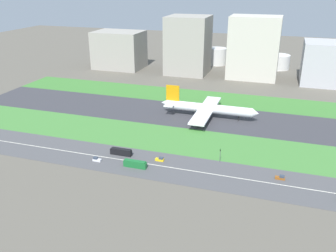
{
  "coord_description": "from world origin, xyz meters",
  "views": [
    {
      "loc": [
        70.38,
        -219.65,
        84.94
      ],
      "look_at": [
        10.99,
        -36.5,
        6.0
      ],
      "focal_mm": 38.4,
      "sensor_mm": 36.0,
      "label": 1
    }
  ],
  "objects_px": {
    "airliner": "(207,108)",
    "fuel_tank_west": "(217,56)",
    "bus_0": "(135,164)",
    "fuel_tank_centre": "(241,58)",
    "car_2": "(97,159)",
    "office_tower": "(254,48)",
    "cargo_warehouse": "(335,64)",
    "bus_1": "(121,152)",
    "car_1": "(281,178)",
    "car_0": "(160,159)",
    "terminal_building": "(119,50)",
    "fuel_tank_east": "(278,62)",
    "traffic_light": "(220,154)",
    "hangar_building": "(188,45)"
  },
  "relations": [
    {
      "from": "fuel_tank_west",
      "to": "fuel_tank_east",
      "type": "xyz_separation_m",
      "value": [
        62.3,
        0.0,
        -1.67
      ]
    },
    {
      "from": "airliner",
      "to": "office_tower",
      "type": "height_order",
      "value": "office_tower"
    },
    {
      "from": "bus_1",
      "to": "traffic_light",
      "type": "height_order",
      "value": "traffic_light"
    },
    {
      "from": "car_2",
      "to": "car_0",
      "type": "xyz_separation_m",
      "value": [
        30.29,
        10.0,
        0.0
      ]
    },
    {
      "from": "car_2",
      "to": "terminal_building",
      "type": "xyz_separation_m",
      "value": [
        -76.7,
        192.0,
        17.44
      ]
    },
    {
      "from": "terminal_building",
      "to": "fuel_tank_east",
      "type": "distance_m",
      "value": 161.73
    },
    {
      "from": "car_2",
      "to": "hangar_building",
      "type": "relative_size",
      "value": 0.08
    },
    {
      "from": "bus_0",
      "to": "office_tower",
      "type": "xyz_separation_m",
      "value": [
        35.84,
        192.0,
        25.85
      ]
    },
    {
      "from": "car_2",
      "to": "bus_0",
      "type": "distance_m",
      "value": 20.98
    },
    {
      "from": "bus_1",
      "to": "cargo_warehouse",
      "type": "relative_size",
      "value": 0.22
    },
    {
      "from": "car_0",
      "to": "fuel_tank_west",
      "type": "relative_size",
      "value": 0.23
    },
    {
      "from": "car_2",
      "to": "office_tower",
      "type": "relative_size",
      "value": 0.08
    },
    {
      "from": "car_1",
      "to": "terminal_building",
      "type": "relative_size",
      "value": 0.09
    },
    {
      "from": "car_1",
      "to": "fuel_tank_west",
      "type": "relative_size",
      "value": 0.23
    },
    {
      "from": "airliner",
      "to": "car_2",
      "type": "xyz_separation_m",
      "value": [
        -39.11,
        -78.0,
        -5.31
      ]
    },
    {
      "from": "airliner",
      "to": "car_1",
      "type": "xyz_separation_m",
      "value": [
        49.53,
        -68.0,
        -5.31
      ]
    },
    {
      "from": "terminal_building",
      "to": "hangar_building",
      "type": "relative_size",
      "value": 0.89
    },
    {
      "from": "airliner",
      "to": "fuel_tank_east",
      "type": "height_order",
      "value": "airliner"
    },
    {
      "from": "hangar_building",
      "to": "fuel_tank_east",
      "type": "bearing_deg",
      "value": 28.6
    },
    {
      "from": "fuel_tank_east",
      "to": "car_0",
      "type": "bearing_deg",
      "value": -101.93
    },
    {
      "from": "office_tower",
      "to": "fuel_tank_centre",
      "type": "distance_m",
      "value": 51.13
    },
    {
      "from": "car_2",
      "to": "terminal_building",
      "type": "distance_m",
      "value": 207.49
    },
    {
      "from": "car_0",
      "to": "fuel_tank_centre",
      "type": "relative_size",
      "value": 0.19
    },
    {
      "from": "fuel_tank_west",
      "to": "cargo_warehouse",
      "type": "bearing_deg",
      "value": -22.29
    },
    {
      "from": "airliner",
      "to": "terminal_building",
      "type": "height_order",
      "value": "terminal_building"
    },
    {
      "from": "car_1",
      "to": "bus_0",
      "type": "xyz_separation_m",
      "value": [
        -67.67,
        -10.0,
        0.9
      ]
    },
    {
      "from": "fuel_tank_centre",
      "to": "fuel_tank_west",
      "type": "bearing_deg",
      "value": 180.0
    },
    {
      "from": "car_0",
      "to": "car_1",
      "type": "bearing_deg",
      "value": 0.0
    },
    {
      "from": "bus_0",
      "to": "fuel_tank_centre",
      "type": "relative_size",
      "value": 0.5
    },
    {
      "from": "car_2",
      "to": "cargo_warehouse",
      "type": "height_order",
      "value": "cargo_warehouse"
    },
    {
      "from": "airliner",
      "to": "fuel_tank_west",
      "type": "relative_size",
      "value": 3.41
    },
    {
      "from": "car_1",
      "to": "cargo_warehouse",
      "type": "xyz_separation_m",
      "value": [
        37.1,
        182.0,
        17.05
      ]
    },
    {
      "from": "traffic_light",
      "to": "office_tower",
      "type": "height_order",
      "value": "office_tower"
    },
    {
      "from": "hangar_building",
      "to": "fuel_tank_east",
      "type": "relative_size",
      "value": 2.31
    },
    {
      "from": "fuel_tank_west",
      "to": "fuel_tank_east",
      "type": "bearing_deg",
      "value": 0.0
    },
    {
      "from": "car_0",
      "to": "bus_0",
      "type": "distance_m",
      "value": 13.7
    },
    {
      "from": "traffic_light",
      "to": "office_tower",
      "type": "distance_m",
      "value": 175.58
    },
    {
      "from": "cargo_warehouse",
      "to": "car_1",
      "type": "bearing_deg",
      "value": -101.52
    },
    {
      "from": "terminal_building",
      "to": "fuel_tank_west",
      "type": "relative_size",
      "value": 2.51
    },
    {
      "from": "bus_1",
      "to": "terminal_building",
      "type": "distance_m",
      "value": 201.79
    },
    {
      "from": "fuel_tank_west",
      "to": "fuel_tank_centre",
      "type": "relative_size",
      "value": 0.82
    },
    {
      "from": "car_2",
      "to": "office_tower",
      "type": "height_order",
      "value": "office_tower"
    },
    {
      "from": "car_2",
      "to": "hangar_building",
      "type": "bearing_deg",
      "value": -88.71
    },
    {
      "from": "office_tower",
      "to": "fuel_tank_east",
      "type": "relative_size",
      "value": 2.38
    },
    {
      "from": "car_2",
      "to": "bus_1",
      "type": "distance_m",
      "value": 13.4
    },
    {
      "from": "car_1",
      "to": "fuel_tank_east",
      "type": "bearing_deg",
      "value": 92.62
    },
    {
      "from": "terminal_building",
      "to": "fuel_tank_centre",
      "type": "distance_m",
      "value": 126.63
    },
    {
      "from": "hangar_building",
      "to": "cargo_warehouse",
      "type": "height_order",
      "value": "hangar_building"
    },
    {
      "from": "traffic_light",
      "to": "office_tower",
      "type": "xyz_separation_m",
      "value": [
        -2.35,
        174.01,
        23.37
      ]
    },
    {
      "from": "airliner",
      "to": "car_0",
      "type": "xyz_separation_m",
      "value": [
        -8.82,
        -68.0,
        -5.31
      ]
    }
  ]
}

